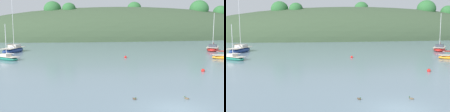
{
  "view_description": "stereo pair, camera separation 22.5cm",
  "coord_description": "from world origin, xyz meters",
  "views": [
    {
      "loc": [
        -7.48,
        -14.33,
        5.48
      ],
      "look_at": [
        0.0,
        20.0,
        1.2
      ],
      "focal_mm": 39.48,
      "sensor_mm": 36.0,
      "label": 1
    },
    {
      "loc": [
        -7.26,
        -14.38,
        5.48
      ],
      "look_at": [
        0.0,
        20.0,
        1.2
      ],
      "focal_mm": 39.48,
      "sensor_mm": 36.0,
      "label": 2
    }
  ],
  "objects": [
    {
      "name": "ground_plane",
      "position": [
        0.0,
        0.0,
        0.0
      ],
      "size": [
        400.0,
        400.0,
        0.0
      ],
      "primitive_type": "plane",
      "color": "slate"
    },
    {
      "name": "mooring_buoy_inner",
      "position": [
        3.86,
        26.64,
        0.12
      ],
      "size": [
        0.44,
        0.44,
        0.54
      ],
      "color": "red",
      "rests_on": "ground"
    },
    {
      "name": "mooring_buoy_channel",
      "position": [
        9.58,
        12.05,
        0.12
      ],
      "size": [
        0.44,
        0.44,
        0.54
      ],
      "color": "red",
      "rests_on": "ground"
    },
    {
      "name": "far_shoreline_hill",
      "position": [
        25.06,
        86.21,
        0.1
      ],
      "size": [
        150.0,
        36.0,
        29.98
      ],
      "color": "#384C33",
      "rests_on": "ground"
    },
    {
      "name": "sailboat_white_near",
      "position": [
        -15.68,
        28.08,
        0.31
      ],
      "size": [
        4.52,
        4.44,
        5.99
      ],
      "color": "#196B56",
      "rests_on": "ground"
    },
    {
      "name": "sailboat_yellow_far",
      "position": [
        -16.91,
        40.99,
        0.47
      ],
      "size": [
        4.77,
        8.36,
        11.39
      ],
      "color": "navy",
      "rests_on": "ground"
    },
    {
      "name": "sailboat_orange_cutter",
      "position": [
        26.42,
        34.71,
        0.43
      ],
      "size": [
        6.34,
        7.11,
        8.55
      ],
      "color": "red",
      "rests_on": "ground"
    },
    {
      "name": "duck_straggler",
      "position": [
        1.88,
        2.11,
        0.05
      ],
      "size": [
        0.37,
        0.36,
        0.24
      ],
      "color": "brown",
      "rests_on": "ground"
    },
    {
      "name": "duck_lone_right",
      "position": [
        -2.0,
        2.85,
        0.05
      ],
      "size": [
        0.31,
        0.41,
        0.24
      ],
      "color": "#473828",
      "rests_on": "ground"
    }
  ]
}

